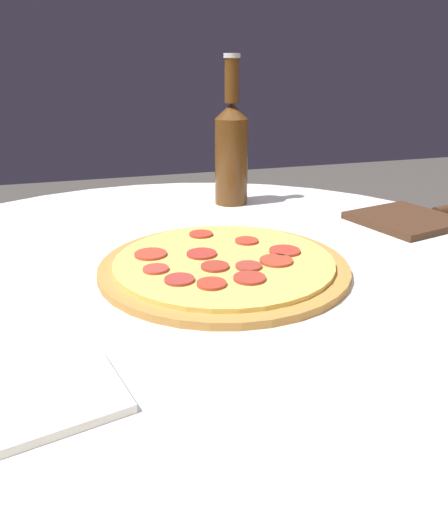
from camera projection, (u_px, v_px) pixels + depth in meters
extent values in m
cylinder|color=white|center=(198.00, 476.00, 0.80)|extent=(0.08, 0.08, 0.67)
cylinder|color=white|center=(193.00, 277.00, 0.67)|extent=(1.04, 1.04, 0.02)
cylinder|color=#B77F3D|center=(224.00, 267.00, 0.66)|extent=(0.33, 0.33, 0.01)
cylinder|color=#EACC60|center=(224.00, 261.00, 0.66)|extent=(0.29, 0.29, 0.01)
cylinder|color=#A73629|center=(249.00, 278.00, 0.59)|extent=(0.04, 0.04, 0.00)
cylinder|color=#A3382D|center=(249.00, 266.00, 0.63)|extent=(0.03, 0.03, 0.00)
cylinder|color=#AA322A|center=(202.00, 254.00, 0.67)|extent=(0.04, 0.04, 0.00)
cylinder|color=#B63D2B|center=(151.00, 254.00, 0.67)|extent=(0.04, 0.04, 0.00)
cylinder|color=#A53630|center=(179.00, 279.00, 0.59)|extent=(0.04, 0.04, 0.00)
cylinder|color=#AF3529|center=(285.00, 251.00, 0.68)|extent=(0.04, 0.04, 0.00)
cylinder|color=#B33829|center=(247.00, 241.00, 0.72)|extent=(0.03, 0.03, 0.00)
cylinder|color=#AE3E29|center=(276.00, 261.00, 0.65)|extent=(0.04, 0.04, 0.00)
cylinder|color=#A03526|center=(215.00, 266.00, 0.63)|extent=(0.04, 0.04, 0.00)
cylinder|color=#AB3528|center=(201.00, 234.00, 0.75)|extent=(0.04, 0.04, 0.00)
cylinder|color=#BA3F34|center=(156.00, 269.00, 0.62)|extent=(0.03, 0.03, 0.00)
cylinder|color=#B33828|center=(213.00, 283.00, 0.58)|extent=(0.03, 0.03, 0.00)
cylinder|color=#563314|center=(231.00, 162.00, 0.95)|extent=(0.06, 0.06, 0.16)
cone|color=#563314|center=(232.00, 111.00, 0.92)|extent=(0.06, 0.06, 0.03)
cylinder|color=#563314|center=(232.00, 81.00, 0.90)|extent=(0.03, 0.03, 0.08)
cylinder|color=silver|center=(232.00, 56.00, 0.89)|extent=(0.03, 0.03, 0.01)
cube|color=#422819|center=(405.00, 220.00, 0.86)|extent=(0.18, 0.18, 0.01)
cube|color=white|center=(19.00, 407.00, 0.39)|extent=(0.18, 0.13, 0.01)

